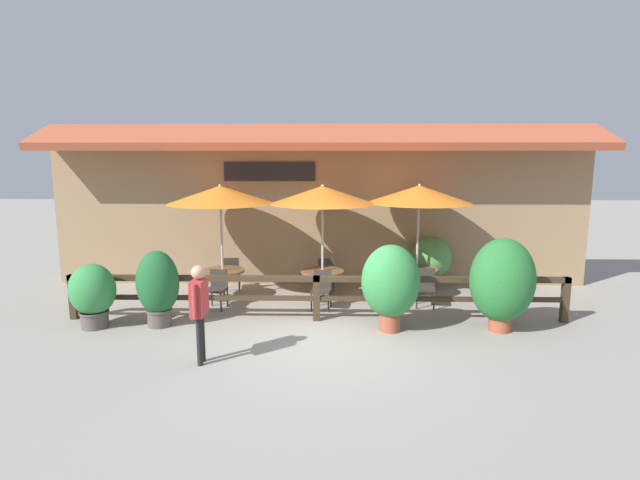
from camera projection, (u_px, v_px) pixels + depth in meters
ground_plane at (315, 338)px, 9.42m from camera, size 60.00×60.00×0.00m
building_facade at (320, 203)px, 13.10m from camera, size 14.28×1.49×4.23m
patio_railing at (317, 288)px, 10.34m from camera, size 10.40×0.14×0.95m
patio_umbrella_near at (220, 195)px, 11.63m from camera, size 2.47×2.47×2.75m
dining_table_near at (223, 276)px, 11.96m from camera, size 1.03×1.03×0.71m
chair_near_streetside at (217, 287)px, 11.22m from camera, size 0.49×0.49×0.87m
chair_near_wallside at (231, 272)px, 12.71m from camera, size 0.48×0.48×0.87m
patio_umbrella_middle at (323, 195)px, 11.57m from camera, size 2.47×2.47×2.75m
dining_table_middle at (322, 276)px, 11.89m from camera, size 1.03×1.03×0.71m
chair_middle_streetside at (322, 288)px, 11.17m from camera, size 0.47×0.47×0.87m
chair_middle_wallside at (326, 272)px, 12.64m from camera, size 0.43×0.43×0.87m
patio_umbrella_far at (419, 194)px, 11.78m from camera, size 2.47×2.47×2.75m
dining_table_far at (417, 274)px, 12.10m from camera, size 1.03×1.03×0.71m
chair_far_streetside at (425, 285)px, 11.35m from camera, size 0.48×0.48×0.87m
chair_far_wallside at (408, 270)px, 12.88m from camera, size 0.43×0.43×0.87m
potted_plant_broad_leaf at (93, 293)px, 9.91m from camera, size 0.91×0.81×1.30m
potted_plant_tall_tropical at (391, 283)px, 9.67m from camera, size 1.14×1.02×1.72m
potted_plant_corner_fern at (502, 281)px, 9.66m from camera, size 1.25×1.12×1.85m
potted_plant_entrance_palm at (158, 286)px, 9.99m from camera, size 0.85×0.76×1.55m
potted_plant_small_flowering at (431, 259)px, 12.72m from camera, size 1.01×0.91×1.38m
pedestrian at (199, 301)px, 8.12m from camera, size 0.23×0.59×1.67m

